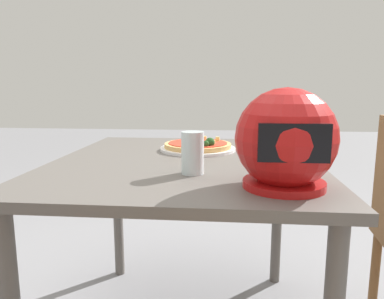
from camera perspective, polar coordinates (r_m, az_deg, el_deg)
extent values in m
cube|color=#5B5651|center=(1.35, -1.04, -2.17)|extent=(0.95, 1.08, 0.03)
cylinder|color=#5B5651|center=(1.93, 13.23, -10.16)|extent=(0.05, 0.05, 0.71)
cylinder|color=#5B5651|center=(1.99, -11.58, -9.44)|extent=(0.05, 0.05, 0.71)
cylinder|color=white|center=(1.53, 0.92, 0.10)|extent=(0.32, 0.32, 0.01)
cylinder|color=tan|center=(1.53, 0.92, 0.66)|extent=(0.28, 0.28, 0.02)
cylinder|color=red|center=(1.53, 0.92, 1.04)|extent=(0.25, 0.25, 0.00)
sphere|color=#234C1E|center=(1.50, 0.80, 1.30)|extent=(0.03, 0.03, 0.03)
sphere|color=#234C1E|center=(1.44, 2.19, 0.90)|extent=(0.03, 0.03, 0.03)
sphere|color=#234C1E|center=(1.46, 2.85, 1.15)|extent=(0.04, 0.04, 0.04)
cylinder|color=#E0D172|center=(1.56, 2.96, 1.51)|extent=(0.02, 0.02, 0.01)
cylinder|color=#E0D172|center=(1.52, 2.80, 1.35)|extent=(0.02, 0.02, 0.02)
cylinder|color=#E0D172|center=(1.58, 4.04, 1.68)|extent=(0.02, 0.02, 0.02)
cylinder|color=#E0D172|center=(1.50, 3.34, 1.17)|extent=(0.02, 0.02, 0.01)
cylinder|color=#E0D172|center=(1.62, 1.97, 1.85)|extent=(0.02, 0.02, 0.01)
sphere|color=#B21414|center=(0.98, 14.51, 1.68)|extent=(0.27, 0.27, 0.27)
cylinder|color=#B21414|center=(1.00, 14.20, -5.28)|extent=(0.22, 0.22, 0.02)
cube|color=black|center=(0.86, 15.74, 1.00)|extent=(0.16, 0.02, 0.09)
cylinder|color=silver|center=(1.11, 0.09, -0.53)|extent=(0.07, 0.07, 0.13)
cylinder|color=brown|center=(1.77, 26.71, -17.94)|extent=(0.04, 0.04, 0.43)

